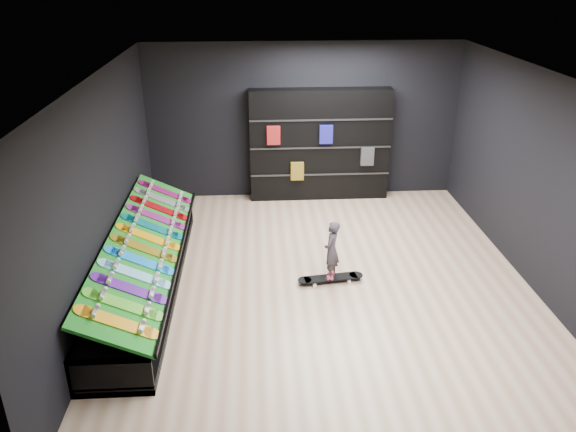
{
  "coord_description": "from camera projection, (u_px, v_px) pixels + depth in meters",
  "views": [
    {
      "loc": [
        -0.95,
        -7.08,
        4.3
      ],
      "look_at": [
        -0.5,
        0.2,
        1.0
      ],
      "focal_mm": 35.0,
      "sensor_mm": 36.0,
      "label": 1
    }
  ],
  "objects": [
    {
      "name": "display_board_2",
      "position": [
        130.0,
        288.0,
        6.72
      ],
      "size": [
        0.93,
        0.22,
        0.5
      ],
      "primitive_type": null,
      "rotation": [
        0.0,
        0.44,
        0.0
      ],
      "color": "purple",
      "rests_on": "turf_ramp"
    },
    {
      "name": "display_board_10",
      "position": [
        163.0,
        200.0,
        9.23
      ],
      "size": [
        0.93,
        0.22,
        0.5
      ],
      "primitive_type": null,
      "rotation": [
        0.0,
        0.44,
        0.0
      ],
      "color": "black",
      "rests_on": "turf_ramp"
    },
    {
      "name": "display_board_1",
      "position": [
        124.0,
        304.0,
        6.4
      ],
      "size": [
        0.93,
        0.22,
        0.5
      ],
      "primitive_type": null,
      "rotation": [
        0.0,
        0.44,
        0.0
      ],
      "color": "green",
      "rests_on": "turf_ramp"
    },
    {
      "name": "display_board_4",
      "position": [
        140.0,
        261.0,
        7.34
      ],
      "size": [
        0.93,
        0.22,
        0.5
      ],
      "primitive_type": null,
      "rotation": [
        0.0,
        0.44,
        0.0
      ],
      "color": "blue",
      "rests_on": "turf_ramp"
    },
    {
      "name": "display_board_6",
      "position": [
        149.0,
        237.0,
        7.97
      ],
      "size": [
        0.93,
        0.22,
        0.5
      ],
      "primitive_type": null,
      "rotation": [
        0.0,
        0.44,
        0.0
      ],
      "color": "yellow",
      "rests_on": "turf_ramp"
    },
    {
      "name": "wall_back",
      "position": [
        303.0,
        121.0,
        10.82
      ],
      "size": [
        6.0,
        0.02,
        3.0
      ],
      "primitive_type": "cube",
      "color": "black",
      "rests_on": "ground"
    },
    {
      "name": "wall_right",
      "position": [
        539.0,
        183.0,
        7.81
      ],
      "size": [
        0.02,
        7.0,
        3.0
      ],
      "primitive_type": "cube",
      "color": "black",
      "rests_on": "ground"
    },
    {
      "name": "display_board_3",
      "position": [
        135.0,
        274.0,
        7.03
      ],
      "size": [
        0.93,
        0.22,
        0.5
      ],
      "primitive_type": null,
      "rotation": [
        0.0,
        0.44,
        0.0
      ],
      "color": "#0CB2E5",
      "rests_on": "turf_ramp"
    },
    {
      "name": "floor_skateboard",
      "position": [
        331.0,
        279.0,
        8.25
      ],
      "size": [
        1.0,
        0.34,
        0.09
      ],
      "primitive_type": null,
      "rotation": [
        0.0,
        0.0,
        0.13
      ],
      "color": "black",
      "rests_on": "ground"
    },
    {
      "name": "wall_left",
      "position": [
        102.0,
        193.0,
        7.47
      ],
      "size": [
        0.02,
        7.0,
        3.0
      ],
      "primitive_type": "cube",
      "color": "black",
      "rests_on": "ground"
    },
    {
      "name": "display_board_0",
      "position": [
        117.0,
        322.0,
        6.09
      ],
      "size": [
        0.93,
        0.22,
        0.5
      ],
      "primitive_type": null,
      "rotation": [
        0.0,
        0.44,
        0.0
      ],
      "color": "orange",
      "rests_on": "turf_ramp"
    },
    {
      "name": "turf_ramp",
      "position": [
        146.0,
        244.0,
        7.83
      ],
      "size": [
        0.92,
        4.5,
        0.46
      ],
      "primitive_type": "cube",
      "rotation": [
        0.0,
        0.44,
        0.0
      ],
      "color": "#106613",
      "rests_on": "display_rack"
    },
    {
      "name": "display_rack",
      "position": [
        146.0,
        273.0,
        8.01
      ],
      "size": [
        0.9,
        4.5,
        0.5
      ],
      "primitive_type": null,
      "color": "black",
      "rests_on": "ground"
    },
    {
      "name": "ceiling",
      "position": [
        329.0,
        76.0,
        7.02
      ],
      "size": [
        6.0,
        7.0,
        0.01
      ],
      "primitive_type": "cube",
      "color": "white",
      "rests_on": "ground"
    },
    {
      "name": "display_board_9",
      "position": [
        159.0,
        208.0,
        8.92
      ],
      "size": [
        0.93,
        0.22,
        0.5
      ],
      "primitive_type": null,
      "rotation": [
        0.0,
        0.44,
        0.0
      ],
      "color": "red",
      "rests_on": "turf_ramp"
    },
    {
      "name": "child",
      "position": [
        331.0,
        261.0,
        8.12
      ],
      "size": [
        0.21,
        0.24,
        0.53
      ],
      "primitive_type": "imported",
      "rotation": [
        0.0,
        0.0,
        -1.99
      ],
      "color": "black",
      "rests_on": "floor_skateboard"
    },
    {
      "name": "back_shelving",
      "position": [
        320.0,
        145.0,
        10.85
      ],
      "size": [
        2.7,
        0.31,
        2.16
      ],
      "primitive_type": "cube",
      "color": "black",
      "rests_on": "ground"
    },
    {
      "name": "wall_front",
      "position": [
        379.0,
        349.0,
        4.46
      ],
      "size": [
        6.0,
        0.02,
        3.0
      ],
      "primitive_type": "cube",
      "color": "black",
      "rests_on": "ground"
    },
    {
      "name": "floor",
      "position": [
        323.0,
        282.0,
        8.26
      ],
      "size": [
        6.0,
        7.0,
        0.01
      ],
      "primitive_type": "cube",
      "color": "tan",
      "rests_on": "ground"
    },
    {
      "name": "display_board_5",
      "position": [
        145.0,
        248.0,
        7.66
      ],
      "size": [
        0.93,
        0.22,
        0.5
      ],
      "primitive_type": null,
      "rotation": [
        0.0,
        0.44,
        0.0
      ],
      "color": "yellow",
      "rests_on": "turf_ramp"
    },
    {
      "name": "display_board_7",
      "position": [
        153.0,
        227.0,
        8.29
      ],
      "size": [
        0.93,
        0.22,
        0.5
      ],
      "primitive_type": null,
      "rotation": [
        0.0,
        0.44,
        0.0
      ],
      "color": "#0C8C99",
      "rests_on": "turf_ramp"
    },
    {
      "name": "display_board_11",
      "position": [
        165.0,
        192.0,
        9.54
      ],
      "size": [
        0.93,
        0.22,
        0.5
      ],
      "primitive_type": null,
      "rotation": [
        0.0,
        0.44,
        0.0
      ],
      "color": "#E5198C",
      "rests_on": "turf_ramp"
    },
    {
      "name": "display_board_8",
      "position": [
        156.0,
        217.0,
        8.6
      ],
      "size": [
        0.93,
        0.22,
        0.5
      ],
      "primitive_type": null,
      "rotation": [
        0.0,
        0.44,
        0.0
      ],
      "color": "#2626BF",
      "rests_on": "turf_ramp"
    }
  ]
}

